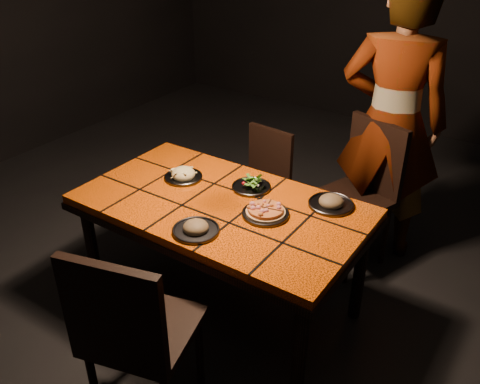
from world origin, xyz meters
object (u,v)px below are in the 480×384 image
Objects in this scene: chair_far_left at (262,177)px; plate_pasta at (183,175)px; chair_near at (132,330)px; dining_table at (221,214)px; plate_pizza at (266,212)px; diner at (392,123)px; chair_far_right at (362,185)px.

chair_far_left is 3.55× the size of plate_pasta.
plate_pasta is at bearing -77.65° from chair_near.
plate_pizza is at bearing 4.78° from dining_table.
chair_near is at bearing -62.65° from plate_pasta.
plate_pasta is at bearing 37.34° from diner.
plate_pizza is at bearing -113.10° from chair_near.
chair_far_right reaches higher than dining_table.
diner is at bearing 65.34° from dining_table.
chair_far_left is 0.97m from diner.
diner is at bearing 50.06° from plate_pasta.
dining_table is 0.29m from plate_pizza.
chair_near is 0.53× the size of diner.
plate_pizza is (-0.19, -0.93, 0.20)m from chair_far_right.
chair_near is at bearing -80.36° from dining_table.
chair_far_left is at bearing 122.63° from plate_pizza.
chair_near reaches higher than plate_pizza.
chair_near reaches higher than chair_far_left.
chair_far_left is 1.00m from plate_pizza.
dining_table is 1.06m from chair_far_right.
chair_near is (0.15, -0.88, -0.09)m from dining_table.
plate_pasta is (-0.82, -0.85, 0.20)m from chair_far_right.
chair_far_right is 4.30× the size of plate_pasta.
chair_far_right is (0.31, 1.83, -0.01)m from chair_near.
chair_far_right is at bearing -114.78° from chair_near.
dining_table is 0.89m from chair_near.
diner is at bearing -115.73° from chair_near.
dining_table is 1.59× the size of chair_near.
chair_near is at bearing -98.10° from plate_pizza.
chair_far_right reaches higher than plate_pasta.
plate_pizza is 1.11× the size of plate_pasta.
chair_far_left is at bearing -150.14° from chair_far_right.
diner is (0.07, 0.21, 0.39)m from chair_far_right.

